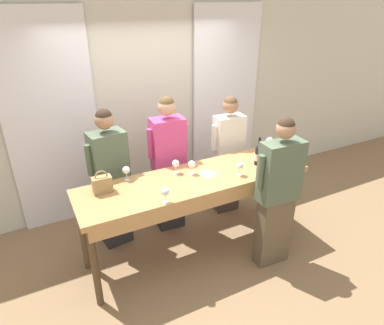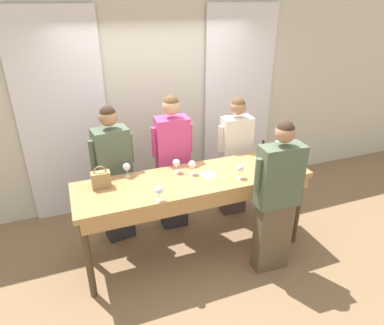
{
  "view_description": "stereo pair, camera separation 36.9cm",
  "coord_description": "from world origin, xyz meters",
  "px_view_note": "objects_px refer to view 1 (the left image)",
  "views": [
    {
      "loc": [
        -1.52,
        -2.88,
        2.75
      ],
      "look_at": [
        0.0,
        0.07,
        1.14
      ],
      "focal_mm": 32.0,
      "sensor_mm": 36.0,
      "label": 1
    },
    {
      "loc": [
        -1.18,
        -3.03,
        2.75
      ],
      "look_at": [
        0.0,
        0.07,
        1.14
      ],
      "focal_mm": 32.0,
      "sensor_mm": 36.0,
      "label": 2
    }
  ],
  "objects_px": {
    "wine_glass_front_mid": "(270,141)",
    "guest_cream_sweater": "(228,154)",
    "tasting_bar": "(196,186)",
    "wine_glass_center_right": "(240,166)",
    "wine_glass_front_left": "(176,164)",
    "wine_glass_center_left": "(165,192)",
    "wine_glass_center_mid": "(277,147)",
    "wine_glass_back_left": "(126,170)",
    "host_pouring": "(278,194)",
    "guest_olive_jacket": "(111,179)",
    "wine_glass_front_right": "(192,165)",
    "handbag": "(102,184)",
    "guest_pink_top": "(169,164)",
    "wine_bottle": "(258,155)"
  },
  "relations": [
    {
      "from": "wine_glass_front_mid",
      "to": "guest_cream_sweater",
      "type": "xyz_separation_m",
      "value": [
        -0.4,
        0.34,
        -0.25
      ]
    },
    {
      "from": "tasting_bar",
      "to": "wine_glass_center_right",
      "type": "distance_m",
      "value": 0.53
    },
    {
      "from": "wine_glass_front_left",
      "to": "wine_glass_center_left",
      "type": "bearing_deg",
      "value": -124.25
    },
    {
      "from": "wine_glass_center_mid",
      "to": "wine_glass_back_left",
      "type": "distance_m",
      "value": 1.84
    },
    {
      "from": "wine_glass_front_left",
      "to": "host_pouring",
      "type": "bearing_deg",
      "value": -41.6
    },
    {
      "from": "guest_olive_jacket",
      "to": "host_pouring",
      "type": "bearing_deg",
      "value": -37.91
    },
    {
      "from": "wine_glass_front_right",
      "to": "guest_olive_jacket",
      "type": "bearing_deg",
      "value": 147.46
    },
    {
      "from": "handbag",
      "to": "wine_glass_center_right",
      "type": "relative_size",
      "value": 1.52
    },
    {
      "from": "handbag",
      "to": "wine_glass_center_left",
      "type": "relative_size",
      "value": 1.52
    },
    {
      "from": "wine_glass_front_left",
      "to": "guest_cream_sweater",
      "type": "relative_size",
      "value": 0.1
    },
    {
      "from": "tasting_bar",
      "to": "wine_glass_center_left",
      "type": "height_order",
      "value": "wine_glass_center_left"
    },
    {
      "from": "guest_pink_top",
      "to": "guest_olive_jacket",
      "type": "bearing_deg",
      "value": 180.0
    },
    {
      "from": "wine_glass_front_left",
      "to": "guest_olive_jacket",
      "type": "distance_m",
      "value": 0.79
    },
    {
      "from": "wine_bottle",
      "to": "wine_glass_front_mid",
      "type": "distance_m",
      "value": 0.51
    },
    {
      "from": "wine_glass_center_right",
      "to": "guest_pink_top",
      "type": "xyz_separation_m",
      "value": [
        -0.51,
        0.77,
        -0.2
      ]
    },
    {
      "from": "handbag",
      "to": "guest_cream_sweater",
      "type": "bearing_deg",
      "value": 14.08
    },
    {
      "from": "handbag",
      "to": "wine_glass_center_mid",
      "type": "relative_size",
      "value": 1.52
    },
    {
      "from": "handbag",
      "to": "guest_cream_sweater",
      "type": "distance_m",
      "value": 1.84
    },
    {
      "from": "wine_glass_center_right",
      "to": "wine_glass_back_left",
      "type": "height_order",
      "value": "same"
    },
    {
      "from": "wine_glass_front_left",
      "to": "guest_cream_sweater",
      "type": "distance_m",
      "value": 1.06
    },
    {
      "from": "wine_glass_center_left",
      "to": "tasting_bar",
      "type": "bearing_deg",
      "value": 30.87
    },
    {
      "from": "wine_glass_front_mid",
      "to": "guest_pink_top",
      "type": "bearing_deg",
      "value": 165.13
    },
    {
      "from": "handbag",
      "to": "wine_glass_center_left",
      "type": "xyz_separation_m",
      "value": [
        0.48,
        -0.46,
        0.02
      ]
    },
    {
      "from": "wine_glass_front_left",
      "to": "wine_glass_center_right",
      "type": "distance_m",
      "value": 0.7
    },
    {
      "from": "wine_glass_center_right",
      "to": "guest_olive_jacket",
      "type": "relative_size",
      "value": 0.09
    },
    {
      "from": "wine_glass_front_right",
      "to": "wine_glass_center_left",
      "type": "height_order",
      "value": "same"
    },
    {
      "from": "wine_glass_center_mid",
      "to": "handbag",
      "type": "bearing_deg",
      "value": 177.16
    },
    {
      "from": "wine_glass_front_left",
      "to": "guest_olive_jacket",
      "type": "height_order",
      "value": "guest_olive_jacket"
    },
    {
      "from": "host_pouring",
      "to": "guest_pink_top",
      "type": "bearing_deg",
      "value": 123.23
    },
    {
      "from": "wine_glass_front_left",
      "to": "wine_glass_center_left",
      "type": "distance_m",
      "value": 0.61
    },
    {
      "from": "wine_glass_center_mid",
      "to": "guest_olive_jacket",
      "type": "xyz_separation_m",
      "value": [
        -1.93,
        0.55,
        -0.23
      ]
    },
    {
      "from": "guest_cream_sweater",
      "to": "wine_bottle",
      "type": "bearing_deg",
      "value": -90.75
    },
    {
      "from": "wine_glass_front_mid",
      "to": "wine_glass_back_left",
      "type": "relative_size",
      "value": 1.0
    },
    {
      "from": "wine_glass_front_mid",
      "to": "guest_pink_top",
      "type": "height_order",
      "value": "guest_pink_top"
    },
    {
      "from": "wine_glass_front_left",
      "to": "guest_pink_top",
      "type": "relative_size",
      "value": 0.09
    },
    {
      "from": "wine_glass_front_left",
      "to": "wine_glass_center_left",
      "type": "height_order",
      "value": "same"
    },
    {
      "from": "wine_glass_center_mid",
      "to": "wine_glass_front_mid",
      "type": "bearing_deg",
      "value": 75.66
    },
    {
      "from": "wine_glass_front_right",
      "to": "guest_cream_sweater",
      "type": "xyz_separation_m",
      "value": [
        0.8,
        0.5,
        -0.25
      ]
    },
    {
      "from": "wine_bottle",
      "to": "guest_olive_jacket",
      "type": "xyz_separation_m",
      "value": [
        -1.58,
        0.64,
        -0.24
      ]
    },
    {
      "from": "wine_glass_front_mid",
      "to": "host_pouring",
      "type": "xyz_separation_m",
      "value": [
        -0.52,
        -0.81,
        -0.22
      ]
    },
    {
      "from": "wine_glass_front_right",
      "to": "wine_glass_center_right",
      "type": "height_order",
      "value": "same"
    },
    {
      "from": "wine_glass_center_right",
      "to": "guest_cream_sweater",
      "type": "distance_m",
      "value": 0.88
    },
    {
      "from": "wine_glass_front_mid",
      "to": "guest_cream_sweater",
      "type": "distance_m",
      "value": 0.58
    },
    {
      "from": "wine_glass_front_mid",
      "to": "guest_cream_sweater",
      "type": "height_order",
      "value": "guest_cream_sweater"
    },
    {
      "from": "wine_glass_front_left",
      "to": "guest_cream_sweater",
      "type": "bearing_deg",
      "value": 23.0
    },
    {
      "from": "wine_glass_center_right",
      "to": "wine_glass_back_left",
      "type": "xyz_separation_m",
      "value": [
        -1.13,
        0.46,
        0.0
      ]
    },
    {
      "from": "tasting_bar",
      "to": "wine_glass_back_left",
      "type": "relative_size",
      "value": 16.14
    },
    {
      "from": "handbag",
      "to": "guest_pink_top",
      "type": "relative_size",
      "value": 0.14
    },
    {
      "from": "wine_glass_center_mid",
      "to": "host_pouring",
      "type": "bearing_deg",
      "value": -127.8
    },
    {
      "from": "tasting_bar",
      "to": "guest_cream_sweater",
      "type": "relative_size",
      "value": 1.56
    }
  ]
}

